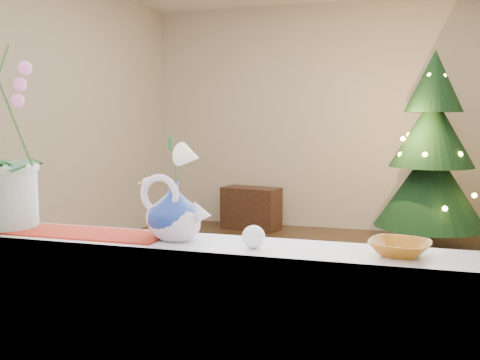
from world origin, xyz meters
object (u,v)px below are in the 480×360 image
object	(u,v)px
paperweight	(254,237)
side_table	(251,208)
amber_dish	(400,249)
orchid_pot	(0,125)
xmas_tree	(432,151)
blue_vase	(174,206)
swan	(174,210)

from	to	relation	value
paperweight	side_table	size ratio (longest dim) A/B	0.11
paperweight	side_table	world-z (taller)	paperweight
paperweight	amber_dish	world-z (taller)	paperweight
orchid_pot	amber_dish	size ratio (longest dim) A/B	4.97
paperweight	xmas_tree	size ratio (longest dim) A/B	0.04
side_table	blue_vase	bearing A→B (deg)	-66.60
amber_dish	xmas_tree	distance (m)	4.10
orchid_pot	swan	world-z (taller)	orchid_pot
orchid_pot	paperweight	distance (m)	1.05
orchid_pot	xmas_tree	size ratio (longest dim) A/B	0.39
paperweight	amber_dish	distance (m)	0.45
swan	xmas_tree	bearing A→B (deg)	86.30
swan	amber_dish	distance (m)	0.74
paperweight	amber_dish	bearing A→B (deg)	4.66
blue_vase	amber_dish	bearing A→B (deg)	-1.26
amber_dish	side_table	bearing A→B (deg)	110.62
amber_dish	xmas_tree	world-z (taller)	xmas_tree
orchid_pot	blue_vase	world-z (taller)	orchid_pot
swan	xmas_tree	size ratio (longest dim) A/B	0.12
orchid_pot	amber_dish	bearing A→B (deg)	-0.12
orchid_pot	amber_dish	world-z (taller)	orchid_pot
swan	side_table	bearing A→B (deg)	112.68
orchid_pot	xmas_tree	xyz separation A→B (m)	(1.76, 4.08, -0.30)
amber_dish	xmas_tree	xyz separation A→B (m)	(0.32, 4.09, 0.07)
blue_vase	amber_dish	size ratio (longest dim) A/B	1.46
swan	xmas_tree	xyz separation A→B (m)	(1.05, 4.10, -0.02)
orchid_pot	swan	bearing A→B (deg)	-1.64
blue_vase	paperweight	world-z (taller)	blue_vase
side_table	orchid_pot	bearing A→B (deg)	-75.25
blue_vase	amber_dish	world-z (taller)	blue_vase
paperweight	xmas_tree	distance (m)	4.19
blue_vase	paperweight	bearing A→B (deg)	-10.09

